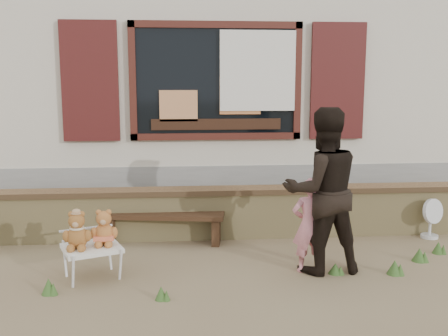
{
  "coord_description": "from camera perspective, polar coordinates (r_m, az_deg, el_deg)",
  "views": [
    {
      "loc": [
        -0.53,
        -5.73,
        2.07
      ],
      "look_at": [
        0.0,
        0.6,
        1.0
      ],
      "focal_mm": 42.0,
      "sensor_mm": 36.0,
      "label": 1
    }
  ],
  "objects": [
    {
      "name": "ground",
      "position": [
        6.11,
        0.48,
        -10.23
      ],
      "size": [
        80.0,
        80.0,
        0.0
      ],
      "primitive_type": "plane",
      "color": "brown",
      "rests_on": "ground"
    },
    {
      "name": "shopfront",
      "position": [
        10.23,
        -1.86,
        9.15
      ],
      "size": [
        8.04,
        5.13,
        4.0
      ],
      "color": "#BAAF96",
      "rests_on": "ground"
    },
    {
      "name": "brick_wall",
      "position": [
        6.97,
        -0.28,
        -4.81
      ],
      "size": [
        7.1,
        0.36,
        0.67
      ],
      "color": "tan",
      "rests_on": "ground"
    },
    {
      "name": "bench",
      "position": [
        6.77,
        -6.55,
        -5.78
      ],
      "size": [
        1.56,
        0.55,
        0.39
      ],
      "rotation": [
        0.0,
        0.0,
        -0.15
      ],
      "color": "#301D10",
      "rests_on": "ground"
    },
    {
      "name": "folding_chair",
      "position": [
        5.72,
        -14.2,
        -8.56
      ],
      "size": [
        0.72,
        0.68,
        0.35
      ],
      "rotation": [
        0.0,
        0.0,
        0.38
      ],
      "color": "white",
      "rests_on": "ground"
    },
    {
      "name": "teddy_bear_left",
      "position": [
        5.63,
        -15.69,
        -6.45
      ],
      "size": [
        0.37,
        0.35,
        0.4
      ],
      "primitive_type": null,
      "rotation": [
        0.0,
        0.0,
        0.38
      ],
      "color": "brown",
      "rests_on": "folding_chair"
    },
    {
      "name": "teddy_bear_right",
      "position": [
        5.69,
        -12.91,
        -6.24
      ],
      "size": [
        0.36,
        0.33,
        0.39
      ],
      "primitive_type": null,
      "rotation": [
        0.0,
        0.0,
        0.38
      ],
      "color": "#975A29",
      "rests_on": "folding_chair"
    },
    {
      "name": "child",
      "position": [
        5.75,
        9.28,
        -6.16
      ],
      "size": [
        0.38,
        0.25,
        1.04
      ],
      "primitive_type": "imported",
      "rotation": [
        0.0,
        0.0,
        3.15
      ],
      "color": "pink",
      "rests_on": "ground"
    },
    {
      "name": "adult",
      "position": [
        5.72,
        10.66,
        -2.45
      ],
      "size": [
        0.94,
        0.77,
        1.79
      ],
      "primitive_type": "imported",
      "rotation": [
        0.0,
        0.0,
        3.25
      ],
      "color": "black",
      "rests_on": "ground"
    },
    {
      "name": "fan_right",
      "position": [
        7.46,
        21.55,
        -5.09
      ],
      "size": [
        0.34,
        0.23,
        0.54
      ],
      "rotation": [
        0.0,
        0.0,
        0.41
      ],
      "color": "silver",
      "rests_on": "ground"
    },
    {
      "name": "grass_tufts",
      "position": [
        5.76,
        8.95,
        -10.87
      ],
      "size": [
        5.65,
        1.49,
        0.16
      ],
      "color": "#385B24",
      "rests_on": "ground"
    }
  ]
}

